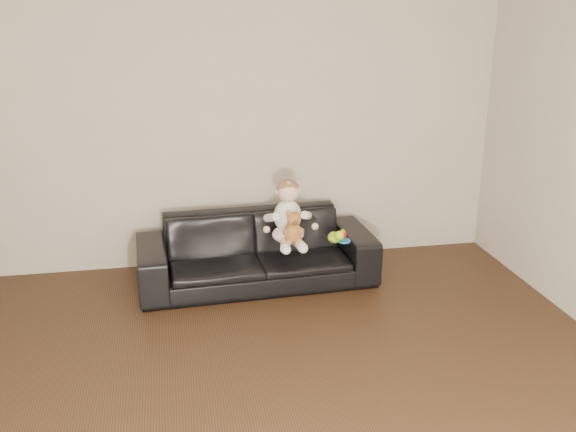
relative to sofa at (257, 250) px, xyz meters
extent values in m
plane|color=#BCB29E|center=(-0.34, 0.50, 1.03)|extent=(5.00, 0.00, 5.00)
imported|color=black|center=(0.00, 0.00, 0.00)|extent=(1.91, 0.82, 0.55)
ellipsoid|color=#FDD6D9|center=(0.24, -0.09, 0.15)|extent=(0.26, 0.23, 0.14)
ellipsoid|color=white|center=(0.24, -0.07, 0.30)|extent=(0.23, 0.19, 0.26)
sphere|color=beige|center=(0.24, -0.09, 0.51)|extent=(0.18, 0.18, 0.17)
ellipsoid|color=#8C603F|center=(0.24, -0.08, 0.53)|extent=(0.18, 0.18, 0.12)
cylinder|color=#FDD6D9|center=(0.19, -0.25, 0.13)|extent=(0.08, 0.22, 0.08)
cylinder|color=#FDD6D9|center=(0.29, -0.25, 0.13)|extent=(0.08, 0.22, 0.08)
sphere|color=white|center=(0.18, -0.36, 0.13)|extent=(0.07, 0.07, 0.07)
sphere|color=white|center=(0.30, -0.36, 0.13)|extent=(0.07, 0.07, 0.07)
cylinder|color=white|center=(0.10, -0.13, 0.32)|extent=(0.07, 0.18, 0.12)
cylinder|color=white|center=(0.38, -0.13, 0.32)|extent=(0.07, 0.18, 0.12)
ellipsoid|color=#9F622D|center=(0.25, -0.25, 0.23)|extent=(0.16, 0.15, 0.16)
sphere|color=#9F622D|center=(0.25, -0.27, 0.34)|extent=(0.13, 0.13, 0.10)
sphere|color=#9F622D|center=(0.21, -0.26, 0.38)|extent=(0.05, 0.05, 0.04)
sphere|color=#9F622D|center=(0.29, -0.26, 0.38)|extent=(0.05, 0.05, 0.04)
sphere|color=#593819|center=(0.25, -0.32, 0.33)|extent=(0.05, 0.05, 0.04)
ellipsoid|color=#9BDE1A|center=(0.60, -0.16, 0.13)|extent=(0.11, 0.13, 0.09)
sphere|color=red|center=(0.69, -0.10, 0.12)|extent=(0.09, 0.09, 0.07)
cylinder|color=#1877C6|center=(0.68, -0.16, 0.09)|extent=(0.14, 0.14, 0.01)
camera|label=1|loc=(-0.64, -4.75, 1.92)|focal=40.00mm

